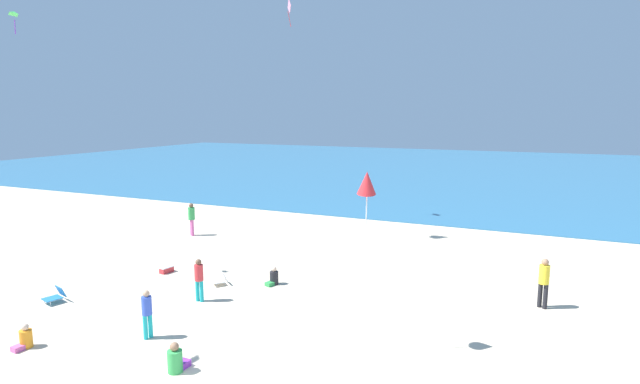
% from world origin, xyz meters
% --- Properties ---
extents(ground_plane, '(120.00, 120.00, 0.00)m').
position_xyz_m(ground_plane, '(0.00, 10.00, 0.00)').
color(ground_plane, beige).
extents(ocean_water, '(120.00, 60.00, 0.05)m').
position_xyz_m(ocean_water, '(0.00, 50.87, 0.03)').
color(ocean_water, teal).
rests_on(ocean_water, ground_plane).
extents(beach_chair_far_right, '(0.76, 0.77, 0.52)m').
position_xyz_m(beach_chair_far_right, '(-3.86, 7.40, 0.24)').
color(beach_chair_far_right, white).
rests_on(beach_chair_far_right, ground_plane).
extents(beach_chair_near_camera, '(0.67, 0.78, 0.54)m').
position_xyz_m(beach_chair_near_camera, '(-8.04, 3.56, 0.25)').
color(beach_chair_near_camera, '#2370B2').
rests_on(beach_chair_near_camera, ground_plane).
extents(cooler_box, '(0.39, 0.60, 0.25)m').
position_xyz_m(cooler_box, '(-6.75, 7.71, 0.13)').
color(cooler_box, red).
rests_on(cooler_box, ground_plane).
extents(person_0, '(0.44, 0.62, 0.70)m').
position_xyz_m(person_0, '(-2.00, 8.25, 0.26)').
color(person_0, black).
rests_on(person_0, ground_plane).
extents(person_2, '(0.33, 0.33, 1.53)m').
position_xyz_m(person_2, '(-3.51, 5.68, 0.88)').
color(person_2, '#19ADB2').
rests_on(person_2, ground_plane).
extents(person_3, '(0.35, 0.35, 1.47)m').
position_xyz_m(person_3, '(-3.08, 2.71, 0.85)').
color(person_3, '#19ADB2').
rests_on(person_3, ground_plane).
extents(person_4, '(0.49, 0.49, 1.76)m').
position_xyz_m(person_4, '(-9.79, 13.22, 1.02)').
color(person_4, '#D8599E').
rests_on(person_4, ground_plane).
extents(person_5, '(0.39, 0.64, 0.80)m').
position_xyz_m(person_5, '(-1.07, 1.54, 0.30)').
color(person_5, green).
rests_on(person_5, ground_plane).
extents(person_6, '(0.47, 0.47, 1.72)m').
position_xyz_m(person_6, '(7.45, 9.93, 0.99)').
color(person_6, black).
rests_on(person_6, ground_plane).
extents(person_7, '(0.37, 0.58, 0.70)m').
position_xyz_m(person_7, '(-5.81, 0.83, 0.26)').
color(person_7, orange).
rests_on(person_7, ground_plane).
extents(kite_red, '(0.72, 0.76, 1.68)m').
position_xyz_m(kite_red, '(2.97, 4.53, 4.71)').
color(kite_red, red).
extents(kite_green, '(0.38, 0.31, 0.86)m').
position_xyz_m(kite_green, '(-11.20, 5.25, 10.18)').
color(kite_green, green).
extents(kite_pink, '(0.51, 0.61, 1.54)m').
position_xyz_m(kite_pink, '(-6.98, 19.36, 12.63)').
color(kite_pink, pink).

